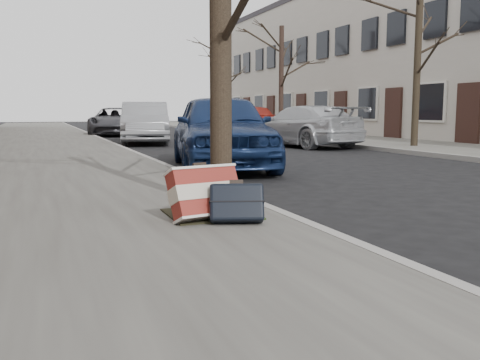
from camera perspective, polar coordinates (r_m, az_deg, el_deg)
name	(u,v)px	position (r m, az deg, el deg)	size (l,w,h in m)	color
ground	(450,235)	(5.47, 21.45, -5.51)	(120.00, 120.00, 0.00)	black
near_sidewalk	(35,145)	(18.96, -21.05, 3.50)	(5.00, 70.00, 0.12)	#66645D
far_sidewalk	(337,139)	(22.14, 10.31, 4.36)	(4.00, 70.00, 0.12)	slate
house_far	(430,57)	(26.16, 19.65, 12.26)	(6.70, 40.00, 7.20)	#B3ADA1
dirt_patch	(210,214)	(5.48, -3.18, -3.63)	(0.85, 0.85, 0.01)	black
suitcase_red	(205,193)	(5.16, -3.73, -1.43)	(0.69, 0.19, 0.50)	maroon
suitcase_navy	(237,202)	(5.02, -0.36, -2.41)	(0.51, 0.16, 0.36)	black
car_near_front	(221,130)	(11.08, -2.01, 5.35)	(1.85, 4.60, 1.57)	#14254F
car_near_mid	(145,123)	(19.83, -10.09, 6.04)	(1.60, 4.59, 1.51)	#94979C
car_near_back	(115,122)	(26.70, -13.23, 6.09)	(2.23, 4.84, 1.34)	#35353A
car_far_front	(302,126)	(17.88, 6.63, 5.71)	(1.89, 4.65, 1.35)	#B6B9BE
car_far_back	(247,122)	(22.79, 0.76, 6.26)	(1.74, 4.32, 1.47)	maroon
tree_far_a	(417,62)	(17.31, 18.40, 11.89)	(0.21, 0.21, 5.06)	black
tree_far_b	(281,80)	(25.50, 4.42, 10.56)	(0.22, 0.22, 4.97)	black
tree_far_c	(221,85)	(33.61, -2.03, 10.06)	(0.23, 0.23, 5.29)	black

